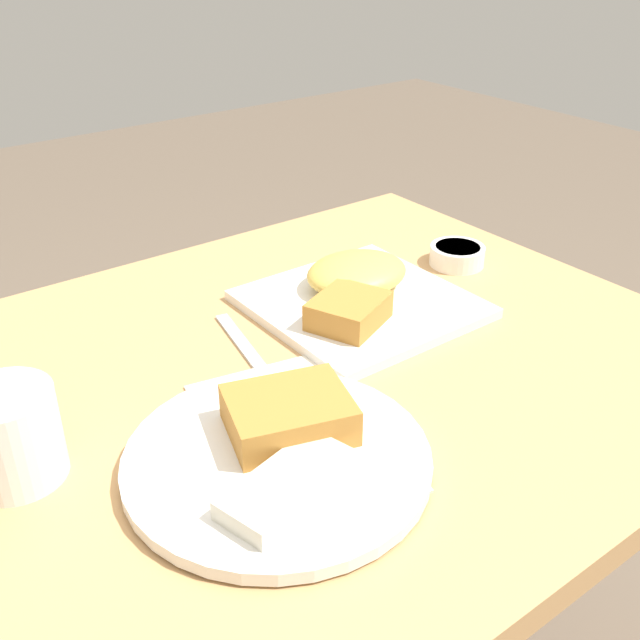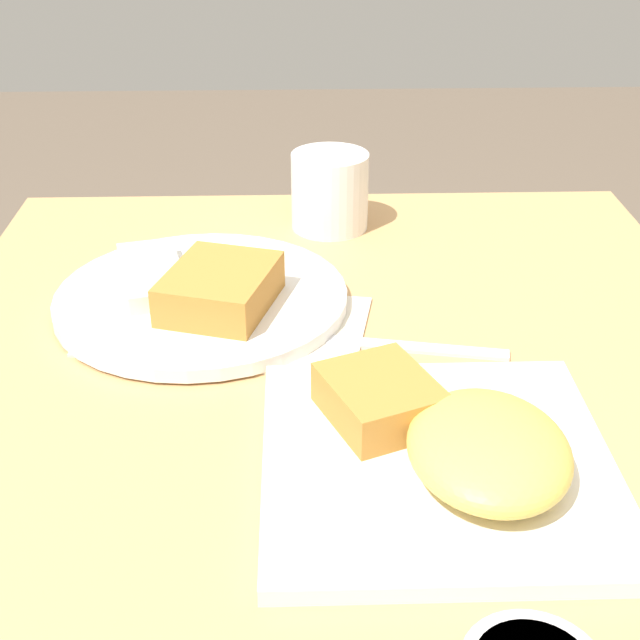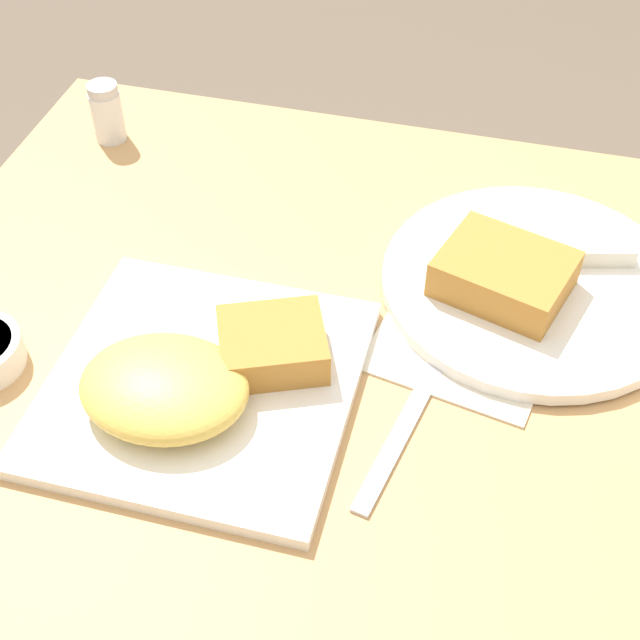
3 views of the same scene
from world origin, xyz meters
name	(u,v)px [view 2 (image 2 of 3)]	position (x,y,z in m)	size (l,w,h in m)	color
dining_table	(338,473)	(0.00, 0.00, 0.68)	(0.94, 0.80, 0.78)	tan
menu_card	(228,326)	(0.11, 0.11, 0.78)	(0.21, 0.30, 0.00)	beige
plate_square_near	(448,449)	(-0.12, -0.08, 0.80)	(0.27, 0.27, 0.06)	white
plate_oval_far	(202,294)	(0.15, 0.13, 0.80)	(0.30, 0.30, 0.05)	white
butter_knife	(412,347)	(0.06, -0.07, 0.78)	(0.05, 0.18, 0.00)	silver
coffee_mug	(330,191)	(0.36, -0.01, 0.83)	(0.09, 0.09, 0.09)	white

